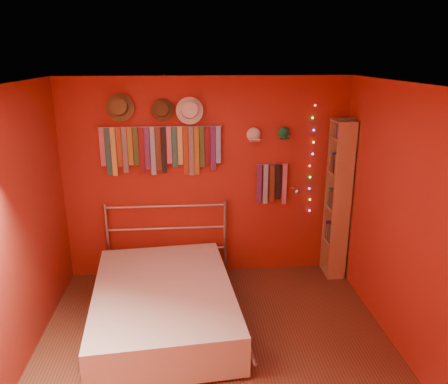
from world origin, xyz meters
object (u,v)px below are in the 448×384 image
object	(u,v)px
tie_rack	(161,148)
bed	(164,303)
bookshelf	(341,199)
reading_lamp	(297,191)

from	to	relation	value
tie_rack	bed	size ratio (longest dim) A/B	0.68
tie_rack	bed	xyz separation A→B (m)	(0.03, -1.08, -1.44)
bookshelf	bed	xyz separation A→B (m)	(-2.17, -0.92, -0.79)
reading_lamp	bed	xyz separation A→B (m)	(-1.60, -0.92, -0.91)
tie_rack	bed	world-z (taller)	tie_rack
reading_lamp	tie_rack	bearing A→B (deg)	174.49
reading_lamp	bookshelf	bearing A→B (deg)	0.23
reading_lamp	bookshelf	distance (m)	0.58
tie_rack	bookshelf	distance (m)	2.30
tie_rack	bookshelf	size ratio (longest dim) A/B	0.72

